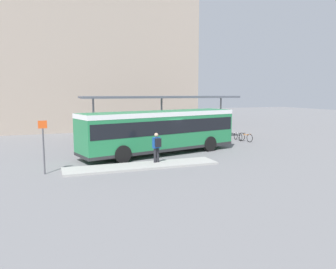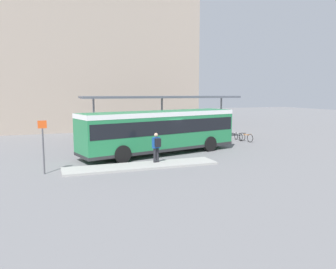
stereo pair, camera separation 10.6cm
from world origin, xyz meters
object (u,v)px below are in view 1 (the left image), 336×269
Objects in this scene: potted_planter_near_shelter at (178,135)px; bicycle_orange at (246,137)px; city_bus at (160,129)px; pedestrian_waiting at (157,146)px; platform_sign at (43,145)px; bicycle_white at (238,136)px.

bicycle_orange is at bearing -5.81° from potted_planter_near_shelter.
city_bus reaches higher than pedestrian_waiting.
potted_planter_near_shelter is 12.35m from platform_sign.
potted_planter_near_shelter is at bearing -42.41° from pedestrian_waiting.
pedestrian_waiting is 7.79m from potted_planter_near_shelter.
pedestrian_waiting is (-1.30, -3.12, -0.61)m from city_bus.
city_bus is 7.77× the size of potted_planter_near_shelter.
potted_planter_near_shelter is 0.53× the size of platform_sign.
platform_sign is (-16.37, -6.25, 1.19)m from bicycle_orange.
platform_sign reaches higher than bicycle_orange.
bicycle_orange is at bearing -160.50° from bicycle_white.
potted_planter_near_shelter is at bearing -104.29° from bicycle_orange.
potted_planter_near_shelter is (-6.14, 0.62, 0.41)m from bicycle_orange.
platform_sign is (-10.23, -6.87, 0.78)m from potted_planter_near_shelter.
platform_sign reaches higher than bicycle_white.
bicycle_orange is 1.07× the size of bicycle_white.
city_bus is 9.54m from bicycle_white.
platform_sign is at bearing 80.57° from pedestrian_waiting.
bicycle_white is at bearing -174.81° from bicycle_orange.
pedestrian_waiting reaches higher than potted_planter_near_shelter.
city_bus is 3.44m from pedestrian_waiting.
potted_planter_near_shelter reaches higher than bicycle_orange.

